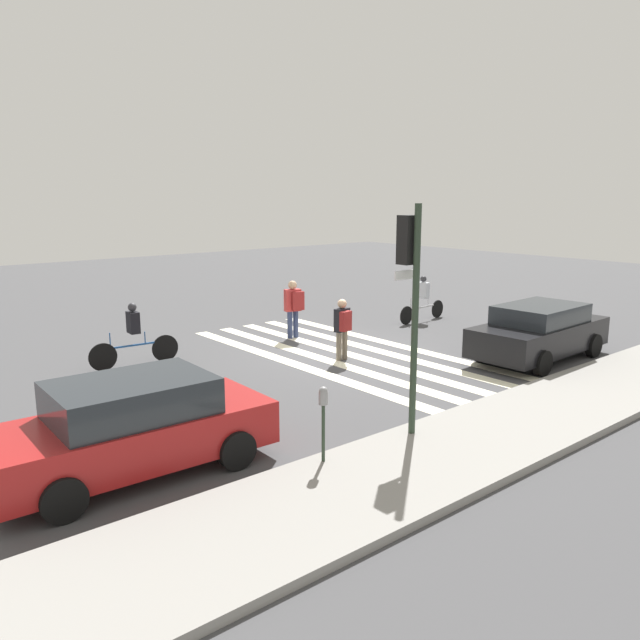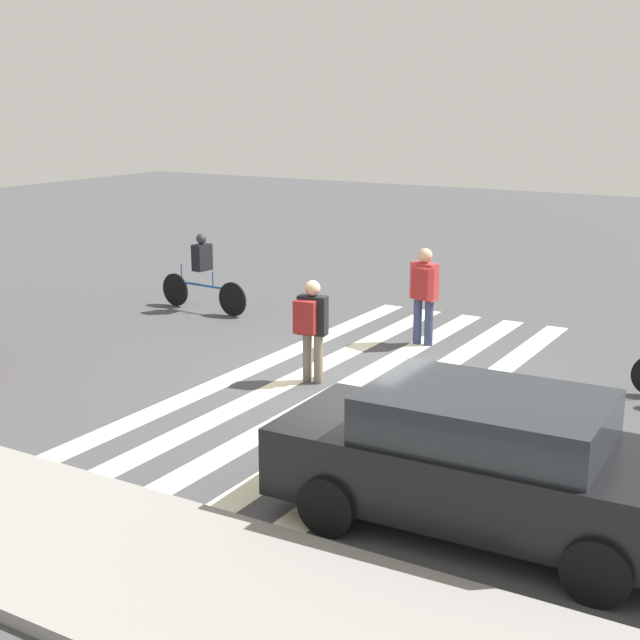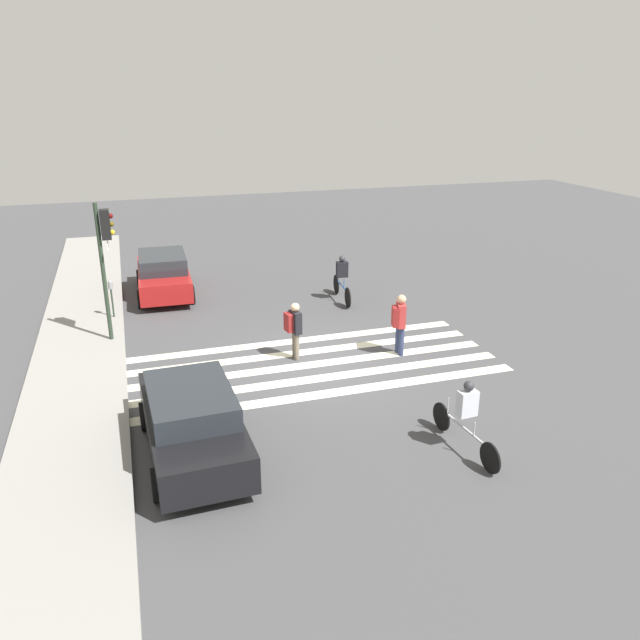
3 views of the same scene
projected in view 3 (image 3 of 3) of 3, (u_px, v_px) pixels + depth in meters
name	position (u px, v px, depth m)	size (l,w,h in m)	color
ground_plane	(316.00, 364.00, 17.22)	(60.00, 60.00, 0.00)	#444447
sidewalk_curb	(75.00, 393.00, 15.44)	(36.00, 2.50, 0.14)	gray
crosswalk_stripes	(316.00, 364.00, 17.22)	(3.99, 10.00, 0.01)	#F2EDCC
traffic_light	(105.00, 247.00, 17.67)	(0.60, 0.50, 4.20)	#283828
parking_meter	(111.00, 291.00, 20.11)	(0.15, 0.15, 1.39)	#283828
pedestrian_adult_blue_shirt	(399.00, 320.00, 17.53)	(0.54, 0.50, 1.78)	navy
pedestrian_adult_yellow_jacket	(294.00, 326.00, 17.27)	(0.49, 0.43, 1.65)	#6B6051
cyclist_far_lane	(342.00, 277.00, 22.15)	(2.33, 0.42, 1.65)	black
cyclist_near_curb	(466.00, 413.00, 12.85)	(2.42, 0.42, 1.59)	black
car_parked_dark_suv	(192.00, 421.00, 12.75)	(4.43, 2.06, 1.49)	black
car_parked_silver_sedan	(163.00, 274.00, 22.83)	(4.38, 2.03, 1.53)	maroon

